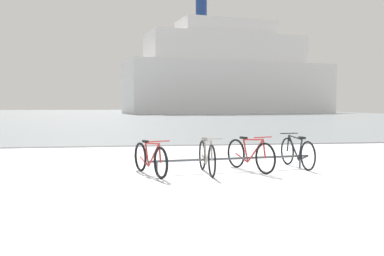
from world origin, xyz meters
The scene contains 7 objects.
ground centered at (0.00, 53.90, -0.04)m, with size 80.00×132.00×0.08m.
bike_rack centered at (0.59, 3.88, 0.27)m, with size 3.73×0.58×0.31m.
bicycle_0 centered at (-1.23, 3.62, 0.34)m, with size 0.70×1.65×0.75m.
bicycle_1 centered at (-0.02, 3.65, 0.36)m, with size 0.46×1.72×0.79m.
bicycle_2 centered at (1.00, 3.86, 0.36)m, with size 0.71×1.66×0.79m.
bicycle_3 centered at (2.23, 4.20, 0.36)m, with size 0.46×1.67×0.78m.
ferry_ship centered at (15.97, 69.26, 6.69)m, with size 38.16×17.24×19.93m.
Camera 1 is at (-1.67, -5.37, 1.47)m, focal length 40.37 mm.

